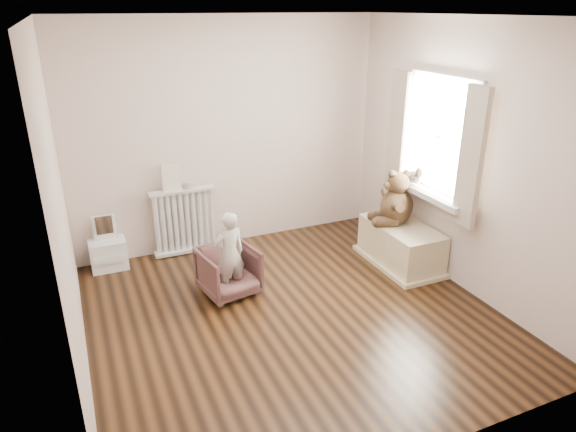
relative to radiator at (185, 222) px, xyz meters
name	(u,v)px	position (x,y,z in m)	size (l,w,h in m)	color
floor	(293,314)	(0.60, -1.68, -0.39)	(3.60, 3.60, 0.01)	black
ceiling	(294,16)	(0.60, -1.68, 2.21)	(3.60, 3.60, 0.01)	white
back_wall	(228,136)	(0.60, 0.12, 0.91)	(3.60, 0.02, 2.60)	beige
front_wall	(430,279)	(0.60, -3.48, 0.91)	(3.60, 0.02, 2.60)	beige
left_wall	(62,215)	(-1.20, -1.68, 0.91)	(0.02, 3.60, 2.60)	beige
right_wall	(462,158)	(2.40, -1.68, 0.91)	(0.02, 3.60, 2.60)	beige
window	(441,137)	(2.36, -1.38, 1.06)	(0.03, 0.90, 1.10)	white
window_sill	(427,193)	(2.27, -1.38, 0.48)	(0.22, 1.10, 0.06)	silver
curtain_left	(471,158)	(2.25, -1.95, 1.00)	(0.06, 0.26, 1.30)	beige
curtain_right	(398,132)	(2.25, -0.81, 1.00)	(0.06, 0.26, 1.30)	beige
radiator	(185,222)	(0.00, 0.00, 0.00)	(0.74, 0.14, 0.78)	silver
paper_doll	(171,177)	(-0.11, 0.00, 0.55)	(0.19, 0.02, 0.32)	beige
tin_a	(186,186)	(0.05, 0.00, 0.42)	(0.09, 0.09, 0.06)	#A59E8C
toy_vanity	(107,245)	(-0.86, -0.03, -0.11)	(0.38, 0.27, 0.60)	silver
armchair	(229,271)	(0.18, -1.07, -0.15)	(0.52, 0.53, 0.48)	brown
child	(230,254)	(0.18, -1.12, 0.06)	(0.32, 0.21, 0.87)	beige
toy_bench	(401,247)	(2.12, -1.21, -0.19)	(0.51, 0.97, 0.46)	beige
teddy_bear	(397,205)	(2.09, -1.12, 0.28)	(0.48, 0.37, 0.59)	#332214
plush_cat	(415,175)	(2.26, -1.16, 0.61)	(0.15, 0.24, 0.21)	slate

